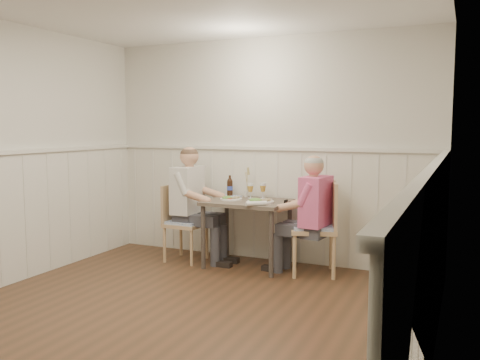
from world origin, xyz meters
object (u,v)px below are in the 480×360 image
Objects in this scene: chair_right at (320,224)px; man_in_pink at (312,225)px; diner_cream at (191,213)px; beer_bottle at (230,187)px; grass_vase at (246,183)px; dining_table at (247,210)px; chair_left at (182,220)px.

chair_right is 0.10m from man_in_pink.
man_in_pink is (-0.06, -0.09, 0.01)m from chair_right.
diner_cream is (-1.46, -0.00, 0.03)m from man_in_pink.
diner_cream reaches higher than beer_bottle.
grass_vase is (0.21, -0.01, 0.06)m from beer_bottle.
grass_vase reaches higher than beer_bottle.
beer_bottle is (-0.34, 0.26, 0.21)m from dining_table.
grass_vase is (0.58, 0.30, 0.34)m from diner_cream.
chair_right is 1.64m from chair_left.
man_in_pink reaches higher than dining_table.
diner_cream reaches higher than chair_left.
dining_table is 0.66× the size of diner_cream.
diner_cream is at bearing -176.24° from dining_table.
dining_table is 0.69× the size of man_in_pink.
chair_right reaches higher than dining_table.
man_in_pink is (0.76, -0.05, -0.10)m from dining_table.
man_in_pink is at bearing -18.69° from grass_vase.
beer_bottle is at bearing 169.15° from chair_right.
man_in_pink is at bearing -15.62° from beer_bottle.
man_in_pink is 1.46m from diner_cream.
chair_left is (-1.63, -0.11, -0.05)m from chair_right.
chair_left reaches higher than dining_table.
dining_table is at bearing 4.83° from chair_left.
beer_bottle is (0.47, 0.33, 0.38)m from chair_left.
diner_cream reaches higher than grass_vase.
grass_vase is (0.69, 0.32, 0.43)m from chair_left.
man_in_pink is at bearing 0.86° from chair_left.
chair_left is 0.66× the size of diner_cream.
chair_right is (0.82, 0.04, -0.11)m from dining_table.
grass_vase reaches higher than chair_left.
diner_cream reaches higher than man_in_pink.
chair_right is at bearing 55.14° from man_in_pink.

